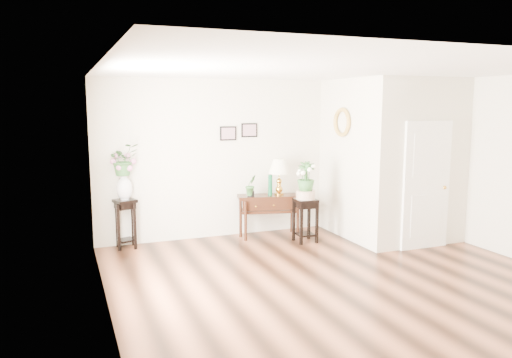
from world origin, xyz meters
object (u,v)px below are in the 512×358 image
table_lamp (279,175)px  plant_stand_b (305,220)px  plant_stand_a (126,224)px  console_table (269,216)px

table_lamp → plant_stand_b: (0.24, -0.57, -0.73)m
plant_stand_b → plant_stand_a: bearing=165.7°
table_lamp → plant_stand_b: size_ratio=0.86×
console_table → plant_stand_a: 2.51m
console_table → table_lamp: table_lamp is taller
console_table → plant_stand_b: 0.71m
table_lamp → plant_stand_b: 0.95m
table_lamp → plant_stand_a: 2.78m
console_table → plant_stand_a: plant_stand_a is taller
plant_stand_b → table_lamp: bearing=113.2°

